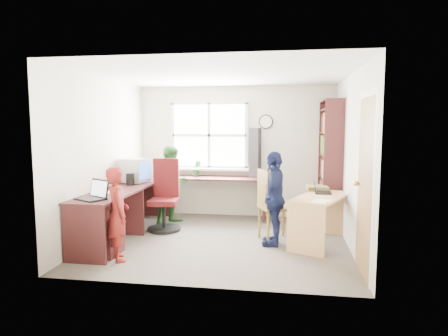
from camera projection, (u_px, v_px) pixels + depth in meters
name	position (u px, v px, depth m)	size (l,w,h in m)	color
room	(223.00, 158.00, 5.82)	(3.64, 3.44, 2.44)	#4A423A
l_desk	(129.00, 212.00, 5.73)	(2.38, 2.95, 0.75)	#3F1919
right_desk	(321.00, 209.00, 5.66)	(1.00, 1.33, 0.70)	#E2AB71
bookshelf	(330.00, 166.00, 6.67)	(0.30, 1.02, 2.10)	#3F1919
swivel_chair	(165.00, 200.00, 6.45)	(0.57, 0.57, 1.14)	black
wooden_chair	(271.00, 203.00, 5.81)	(0.59, 0.59, 1.05)	olive
crt_monitor	(135.00, 170.00, 6.54)	(0.47, 0.44, 0.40)	silver
laptop_left	(94.00, 195.00, 5.10)	(0.46, 0.44, 0.25)	black
laptop_right	(320.00, 189.00, 5.89)	(0.27, 0.32, 0.22)	black
speaker_a	(130.00, 179.00, 6.27)	(0.11, 0.11, 0.19)	black
speaker_b	(140.00, 175.00, 6.74)	(0.11, 0.11, 0.19)	black
cd_tower	(255.00, 153.00, 7.17)	(0.22, 0.20, 0.89)	black
game_box	(317.00, 188.00, 6.15)	(0.34, 0.34, 0.06)	red
paper_a	(112.00, 192.00, 5.65)	(0.21, 0.29, 0.00)	white
paper_b	(321.00, 201.00, 5.24)	(0.32, 0.35, 0.00)	white
potted_plant	(197.00, 168.00, 7.35)	(0.16, 0.13, 0.29)	#2F763B
person_red	(117.00, 214.00, 4.97)	(0.43, 0.28, 1.18)	maroon
person_green	(173.00, 185.00, 6.84)	(0.65, 0.51, 1.34)	#2B6B2A
person_navy	(274.00, 198.00, 5.61)	(0.78, 0.32, 1.33)	#151C41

